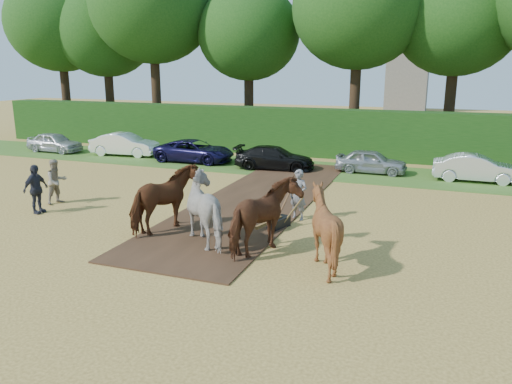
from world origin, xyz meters
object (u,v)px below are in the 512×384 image
object	(u,v)px
spectator_near	(57,182)
spectator_far	(36,189)
plough_team	(240,213)
parked_cars	(335,160)

from	to	relation	value
spectator_near	spectator_far	size ratio (longest dim) A/B	0.97
spectator_far	plough_team	xyz separation A→B (m)	(8.89, -0.70, 0.17)
spectator_near	parked_cars	world-z (taller)	spectator_near
spectator_near	parked_cars	distance (m)	14.14
spectator_far	plough_team	distance (m)	8.91
spectator_near	plough_team	xyz separation A→B (m)	(9.16, -2.15, 0.20)
spectator_near	parked_cars	size ratio (longest dim) A/B	0.05
spectator_far	spectator_near	bearing A→B (deg)	14.56
spectator_near	parked_cars	xyz separation A→B (m)	(9.61, 10.37, -0.27)
plough_team	parked_cars	world-z (taller)	plough_team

